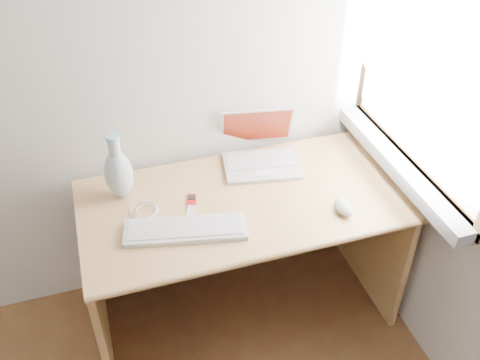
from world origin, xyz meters
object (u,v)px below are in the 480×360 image
object	(u,v)px
desk	(237,223)
laptop	(259,152)
vase	(119,173)
external_keyboard	(186,229)

from	to	relation	value
desk	laptop	distance (m)	0.33
laptop	vase	xyz separation A→B (m)	(-0.62, -0.06, 0.07)
laptop	vase	size ratio (longest dim) A/B	1.25
desk	laptop	xyz separation A→B (m)	(0.15, 0.15, 0.25)
desk	laptop	world-z (taller)	laptop
vase	external_keyboard	bearing A→B (deg)	-55.48
laptop	vase	bearing A→B (deg)	-164.51
external_keyboard	desk	bearing A→B (deg)	48.85
laptop	vase	distance (m)	0.62
laptop	desk	bearing A→B (deg)	-124.39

